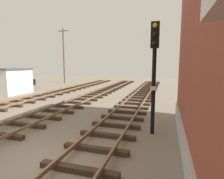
# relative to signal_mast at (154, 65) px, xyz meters

# --- Properties ---
(ground_plane) EXTENTS (80.00, 80.00, 0.00)m
(ground_plane) POSITION_rel_signal_mast_xyz_m (-3.31, -3.75, -3.13)
(ground_plane) COLOR slate
(track_near_building) EXTENTS (2.50, 58.42, 0.32)m
(track_near_building) POSITION_rel_signal_mast_xyz_m (-1.83, -3.75, -3.00)
(track_near_building) COLOR #38281C
(track_near_building) RESTS_ON ground
(signal_mast) EXTENTS (0.36, 0.40, 4.95)m
(signal_mast) POSITION_rel_signal_mast_xyz_m (0.00, 0.00, 0.00)
(signal_mast) COLOR black
(signal_mast) RESTS_ON ground
(control_hut) EXTENTS (3.00, 3.80, 2.76)m
(control_hut) POSITION_rel_signal_mast_xyz_m (-15.68, 7.46, -1.74)
(control_hut) COLOR silver
(control_hut) RESTS_ON ground
(parked_car_black) EXTENTS (4.20, 2.04, 1.76)m
(parked_car_black) POSITION_rel_signal_mast_xyz_m (-19.23, 12.26, -2.23)
(parked_car_black) COLOR black
(parked_car_black) RESTS_ON ground
(parked_car_blue) EXTENTS (4.20, 2.04, 1.76)m
(parked_car_blue) POSITION_rel_signal_mast_xyz_m (-22.22, 12.17, -2.23)
(parked_car_blue) COLOR #23389E
(parked_car_blue) RESTS_ON ground
(utility_pole_far) EXTENTS (1.80, 0.24, 9.17)m
(utility_pole_far) POSITION_rel_signal_mast_xyz_m (-16.46, 19.67, 1.65)
(utility_pole_far) COLOR brown
(utility_pole_far) RESTS_ON ground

